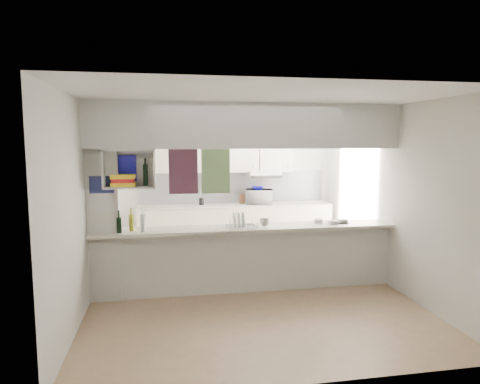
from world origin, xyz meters
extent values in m
plane|color=#A0795D|center=(0.00, 0.00, 0.00)|extent=(4.80, 4.80, 0.00)
plane|color=white|center=(0.00, 0.00, 2.60)|extent=(4.80, 4.80, 0.00)
plane|color=silver|center=(0.00, 2.40, 1.30)|extent=(4.20, 0.00, 4.20)
plane|color=silver|center=(-2.10, 0.00, 1.30)|extent=(0.00, 4.80, 4.80)
plane|color=silver|center=(2.10, 0.00, 1.30)|extent=(0.00, 4.80, 4.80)
cube|color=silver|center=(0.00, 0.00, 0.44)|extent=(4.20, 0.15, 0.88)
cube|color=#BDB7A6|center=(0.00, 0.00, 0.90)|extent=(4.20, 0.50, 0.04)
cube|color=white|center=(0.00, 0.00, 2.30)|extent=(4.20, 0.50, 0.60)
cube|color=silver|center=(-1.90, 0.00, 1.30)|extent=(0.40, 0.18, 2.60)
cube|color=#191E4C|center=(-1.90, -0.10, 1.55)|extent=(0.30, 0.01, 0.22)
cube|color=white|center=(-1.90, -0.10, 1.32)|extent=(0.30, 0.01, 0.24)
cube|color=black|center=(-0.85, 0.22, 1.68)|extent=(0.40, 0.02, 0.62)
cube|color=#1B7B76|center=(-0.40, 0.22, 1.68)|extent=(0.40, 0.02, 0.62)
cube|color=white|center=(-1.55, -0.10, 1.51)|extent=(0.65, 0.35, 0.02)
cube|color=white|center=(-1.55, -0.10, 1.99)|extent=(0.65, 0.35, 0.02)
cube|color=white|center=(-1.55, 0.06, 1.75)|extent=(0.65, 0.02, 0.50)
cube|color=white|center=(-1.86, -0.10, 1.75)|extent=(0.02, 0.35, 0.50)
cube|color=white|center=(-1.24, -0.10, 1.75)|extent=(0.02, 0.35, 0.50)
cube|color=yellow|center=(-1.63, -0.10, 1.55)|extent=(0.30, 0.24, 0.05)
cube|color=red|center=(-1.63, -0.10, 1.60)|extent=(0.28, 0.22, 0.05)
cube|color=yellow|center=(-1.63, -0.10, 1.65)|extent=(0.30, 0.24, 0.05)
cube|color=#0B0B7F|center=(-1.60, 0.02, 1.75)|extent=(0.26, 0.02, 0.34)
cylinder|color=black|center=(-1.35, -0.10, 1.67)|extent=(0.06, 0.06, 0.28)
cube|color=beige|center=(0.20, 2.10, 0.45)|extent=(3.60, 0.60, 0.90)
cube|color=#BDB7A6|center=(0.20, 2.10, 0.91)|extent=(3.60, 0.63, 0.03)
cube|color=silver|center=(0.20, 2.38, 1.22)|extent=(3.60, 0.03, 0.60)
cube|color=beige|center=(0.00, 2.23, 1.88)|extent=(2.62, 0.34, 0.72)
cube|color=white|center=(0.75, 2.16, 1.48)|extent=(0.60, 0.46, 0.12)
cube|color=silver|center=(0.75, 1.93, 1.45)|extent=(0.60, 0.02, 0.05)
imported|color=white|center=(0.65, 2.07, 1.06)|extent=(0.57, 0.46, 0.28)
imported|color=#0B0B7F|center=(0.61, 2.04, 1.22)|extent=(0.23, 0.23, 0.06)
cube|color=silver|center=(-0.07, 0.00, 0.93)|extent=(0.42, 0.32, 0.01)
cylinder|color=white|center=(-0.17, -0.01, 1.04)|extent=(0.02, 0.20, 0.20)
cylinder|color=white|center=(-0.11, -0.01, 1.04)|extent=(0.02, 0.20, 0.20)
cylinder|color=white|center=(-0.05, 0.00, 1.04)|extent=(0.02, 0.20, 0.20)
imported|color=white|center=(0.24, -0.08, 0.99)|extent=(0.17, 0.17, 0.11)
cylinder|color=black|center=(-1.70, -0.10, 1.02)|extent=(0.06, 0.06, 0.20)
cylinder|color=black|center=(-1.70, -0.10, 1.17)|extent=(0.02, 0.02, 0.09)
cylinder|color=olive|center=(-1.55, -0.02, 1.03)|extent=(0.06, 0.06, 0.22)
cylinder|color=olive|center=(-1.55, -0.02, 1.18)|extent=(0.02, 0.02, 0.09)
cylinder|color=silver|center=(-1.40, -0.10, 1.04)|extent=(0.06, 0.06, 0.23)
cylinder|color=silver|center=(-1.40, -0.10, 1.20)|extent=(0.02, 0.02, 0.09)
cylinder|color=silver|center=(1.07, 0.04, 0.95)|extent=(0.13, 0.13, 0.06)
cube|color=silver|center=(1.25, -0.06, 0.95)|extent=(0.13, 0.09, 0.06)
cube|color=silver|center=(1.43, 0.04, 0.95)|extent=(0.13, 0.09, 0.06)
cube|color=black|center=(1.42, -0.03, 0.93)|extent=(0.14, 0.07, 0.01)
cylinder|color=black|center=(-0.44, 2.15, 0.98)|extent=(0.09, 0.09, 0.13)
cube|color=brown|center=(0.34, 2.18, 1.01)|extent=(0.10, 0.08, 0.18)
camera|label=1|loc=(-1.12, -5.73, 2.10)|focal=32.00mm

